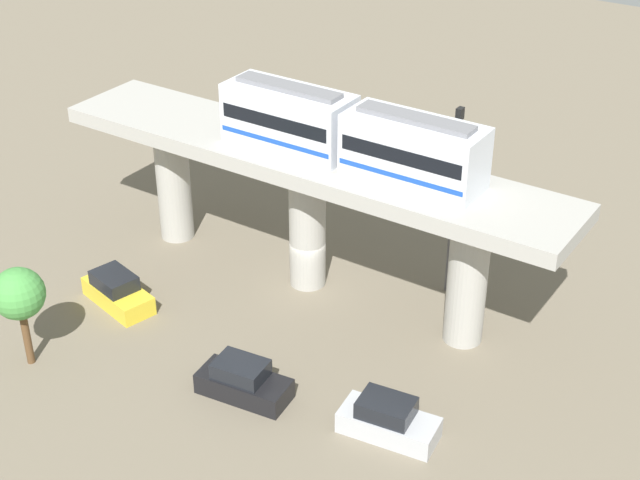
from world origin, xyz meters
name	(u,v)px	position (x,y,z in m)	size (l,w,h in m)	color
ground_plane	(308,282)	(0.00, 0.00, 0.00)	(120.00, 120.00, 0.00)	#706654
viaduct	(307,186)	(0.00, 0.00, 5.79)	(5.20, 28.00, 7.69)	#A8A59E
train	(349,134)	(0.00, -2.43, 9.22)	(2.64, 13.55, 3.24)	silver
parked_car_yellow	(117,292)	(-7.08, 7.00, 0.74)	(2.76, 4.51, 1.76)	yellow
parked_car_black	(243,381)	(-9.29, -2.82, 0.74)	(2.29, 4.39, 1.76)	black
parked_car_silver	(388,420)	(-7.97, -9.50, 0.74)	(2.32, 4.39, 1.76)	#B2B5BA
tree_near_viaduct	(19,295)	(-12.92, 6.98, 3.79)	(2.43, 2.43, 5.07)	brown
signal_post	(453,195)	(3.40, -6.50, 5.67)	(0.44, 0.28, 10.29)	#4C4C51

